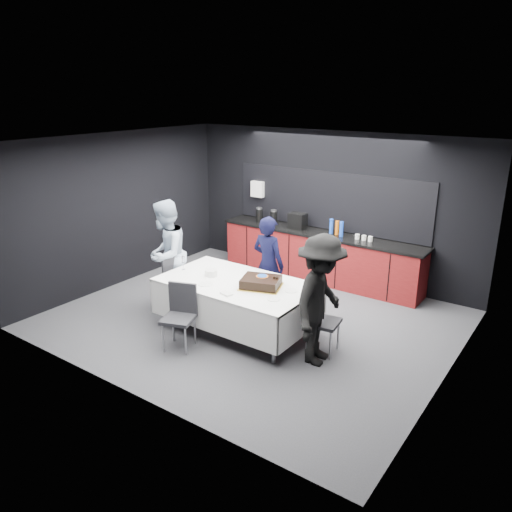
# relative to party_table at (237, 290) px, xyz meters

# --- Properties ---
(ground) EXTENTS (6.00, 6.00, 0.00)m
(ground) POSITION_rel_party_table_xyz_m (0.00, 0.40, -0.64)
(ground) COLOR #46464B
(ground) RESTS_ON ground
(room_shell) EXTENTS (6.04, 5.04, 2.82)m
(room_shell) POSITION_rel_party_table_xyz_m (0.00, 0.40, 1.22)
(room_shell) COLOR white
(room_shell) RESTS_ON ground
(kitchenette) EXTENTS (4.10, 0.64, 2.05)m
(kitchenette) POSITION_rel_party_table_xyz_m (-0.02, 2.62, -0.10)
(kitchenette) COLOR maroon
(kitchenette) RESTS_ON ground
(party_table) EXTENTS (2.32, 1.32, 0.78)m
(party_table) POSITION_rel_party_table_xyz_m (0.00, 0.00, 0.00)
(party_table) COLOR #99999E
(party_table) RESTS_ON ground
(cake_assembly) EXTENTS (0.71, 0.64, 0.18)m
(cake_assembly) POSITION_rel_party_table_xyz_m (0.41, 0.05, 0.21)
(cake_assembly) COLOR #EABC44
(cake_assembly) RESTS_ON party_table
(plate_stack) EXTENTS (0.20, 0.20, 0.10)m
(plate_stack) POSITION_rel_party_table_xyz_m (-0.48, -0.02, 0.19)
(plate_stack) COLOR white
(plate_stack) RESTS_ON party_table
(loose_plate_near) EXTENTS (0.22, 0.22, 0.01)m
(loose_plate_near) POSITION_rel_party_table_xyz_m (-0.32, -0.34, 0.14)
(loose_plate_near) COLOR white
(loose_plate_near) RESTS_ON party_table
(loose_plate_right_a) EXTENTS (0.18, 0.18, 0.01)m
(loose_plate_right_a) POSITION_rel_party_table_xyz_m (0.85, 0.17, 0.14)
(loose_plate_right_a) COLOR white
(loose_plate_right_a) RESTS_ON party_table
(loose_plate_right_b) EXTENTS (0.19, 0.19, 0.01)m
(loose_plate_right_b) POSITION_rel_party_table_xyz_m (0.80, -0.22, 0.14)
(loose_plate_right_b) COLOR white
(loose_plate_right_b) RESTS_ON party_table
(loose_plate_far) EXTENTS (0.20, 0.20, 0.01)m
(loose_plate_far) POSITION_rel_party_table_xyz_m (0.09, 0.39, 0.14)
(loose_plate_far) COLOR white
(loose_plate_far) RESTS_ON party_table
(fork_pile) EXTENTS (0.19, 0.15, 0.03)m
(fork_pile) POSITION_rel_party_table_xyz_m (0.17, -0.46, 0.15)
(fork_pile) COLOR white
(fork_pile) RESTS_ON party_table
(champagne_flute) EXTENTS (0.06, 0.06, 0.22)m
(champagne_flute) POSITION_rel_party_table_xyz_m (-1.02, -0.06, 0.30)
(champagne_flute) COLOR white
(champagne_flute) RESTS_ON party_table
(chair_left) EXTENTS (0.49, 0.49, 0.92)m
(chair_left) POSITION_rel_party_table_xyz_m (-1.39, -0.00, -0.11)
(chair_left) COLOR #2B2B30
(chair_left) RESTS_ON ground
(chair_right) EXTENTS (0.48, 0.48, 0.92)m
(chair_right) POSITION_rel_party_table_xyz_m (1.31, 0.14, -0.11)
(chair_right) COLOR #2B2B30
(chair_right) RESTS_ON ground
(chair_near) EXTENTS (0.54, 0.54, 0.92)m
(chair_near) POSITION_rel_party_table_xyz_m (-0.35, -0.86, -0.11)
(chair_near) COLOR #2B2B30
(chair_near) RESTS_ON ground
(person_center) EXTENTS (0.60, 0.41, 1.60)m
(person_center) POSITION_rel_party_table_xyz_m (-0.02, 0.88, 0.16)
(person_center) COLOR black
(person_center) RESTS_ON ground
(person_left) EXTENTS (0.97, 1.08, 1.82)m
(person_left) POSITION_rel_party_table_xyz_m (-1.50, 0.04, 0.27)
(person_left) COLOR #A8BCD3
(person_left) RESTS_ON ground
(person_right) EXTENTS (0.80, 1.22, 1.78)m
(person_right) POSITION_rel_party_table_xyz_m (1.46, -0.11, 0.25)
(person_right) COLOR black
(person_right) RESTS_ON ground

